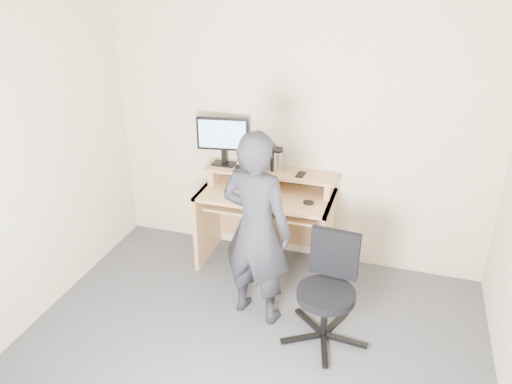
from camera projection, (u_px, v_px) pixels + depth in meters
The scene contains 13 objects.
ground at pixel (235, 380), 3.48m from camera, with size 3.50×3.50×0.00m, color #515156.
back_wall at pixel (297, 132), 4.44m from camera, with size 3.50×0.02×2.50m, color #C1B699.
desk at pixel (268, 209), 4.61m from camera, with size 1.20×0.60×0.91m.
monitor at pixel (223, 137), 4.52m from camera, with size 0.48×0.13×0.46m.
external_drive at pixel (276, 159), 4.49m from camera, with size 0.07×0.13×0.20m, color black.
travel_mug at pixel (278, 162), 4.46m from camera, with size 0.08×0.08×0.19m, color #ACACB1.
smartphone at pixel (301, 174), 4.42m from camera, with size 0.07×0.13×0.01m, color black.
charger at pixel (238, 167), 4.54m from camera, with size 0.04×0.04×0.04m, color black.
headphones at pixel (245, 165), 4.62m from camera, with size 0.16×0.16×0.02m, color silver.
keyboard at pixel (254, 205), 4.44m from camera, with size 0.46×0.18×0.03m, color black.
mouse at pixel (309, 202), 4.25m from camera, with size 0.10×0.06×0.04m, color black.
office_chair at pixel (329, 285), 3.72m from camera, with size 0.65×0.66×0.83m.
person at pixel (256, 229), 3.79m from camera, with size 0.58×0.38×1.58m, color black.
Camera 1 is at (0.91, -2.41, 2.68)m, focal length 35.00 mm.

